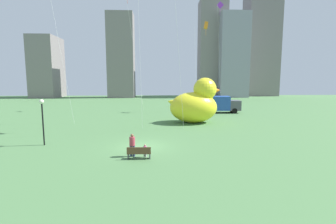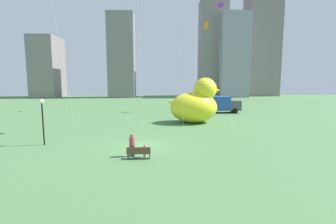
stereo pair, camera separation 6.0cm
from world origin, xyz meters
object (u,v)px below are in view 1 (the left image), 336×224
box_truck (220,104)px  kite_red (128,2)px  park_bench (139,153)px  lamppost (42,113)px  kite_orange (206,26)px  giant_inflatable_duck (195,104)px  person_child (145,150)px  kite_purple (220,12)px  person_adult (132,144)px

box_truck → kite_red: bearing=164.6°
park_bench → kite_red: size_ratio=0.08×
lamppost → kite_orange: kite_orange is taller
giant_inflatable_duck → park_bench: bearing=-113.0°
person_child → kite_orange: kite_orange is taller
person_child → kite_purple: (11.99, 26.79, 16.77)m
person_adult → kite_orange: bearing=68.2°
kite_red → kite_purple: (16.05, -1.94, -1.97)m
lamppost → kite_purple: kite_purple is taller
person_child → kite_red: (-4.06, 28.73, 18.75)m
person_adult → park_bench: bearing=-50.4°
park_bench → box_truck: size_ratio=0.26×
box_truck → kite_orange: (-2.33, 1.67, 13.36)m
person_child → lamppost: bearing=156.9°
lamppost → box_truck: size_ratio=0.60×
person_adult → box_truck: size_ratio=0.26×
park_bench → giant_inflatable_duck: 16.47m
lamppost → kite_orange: 31.20m
person_adult → box_truck: bearing=62.3°
kite_orange → box_truck: bearing=-35.6°
lamppost → park_bench: bearing=-26.5°
lamppost → kite_orange: (18.33, 22.23, 11.97)m
giant_inflatable_duck → box_truck: size_ratio=1.08×
box_truck → park_bench: bearing=-116.1°
kite_red → kite_purple: 16.29m
park_bench → person_adult: size_ratio=1.00×
person_child → giant_inflatable_duck: bearing=67.8°
person_adult → kite_purple: size_ratio=0.09×
kite_red → lamppost: bearing=-101.1°
person_child → kite_orange: size_ratio=0.06×
person_adult → giant_inflatable_duck: (6.92, 14.40, 1.58)m
giant_inflatable_duck → kite_purple: bearing=63.7°
lamppost → kite_red: bearing=78.9°
park_bench → kite_purple: bearing=65.5°
park_bench → kite_purple: 34.32m
person_adult → kite_orange: kite_orange is taller
lamppost → kite_purple: 34.28m
person_adult → kite_purple: 33.78m
kite_purple → person_child: bearing=-114.1°
kite_orange → park_bench: bearing=-110.3°
lamppost → kite_orange: bearing=50.5°
person_child → lamppost: size_ratio=0.24×
person_adult → box_truck: box_truck is taller
person_adult → person_child: (0.95, -0.21, -0.41)m
park_bench → person_child: bearing=46.0°
person_child → kite_purple: 33.81m
lamppost → box_truck: lamppost is taller
person_adult → box_truck: (12.67, 24.16, 0.51)m
kite_orange → lamppost: bearing=-129.5°
box_truck → kite_orange: bearing=144.4°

